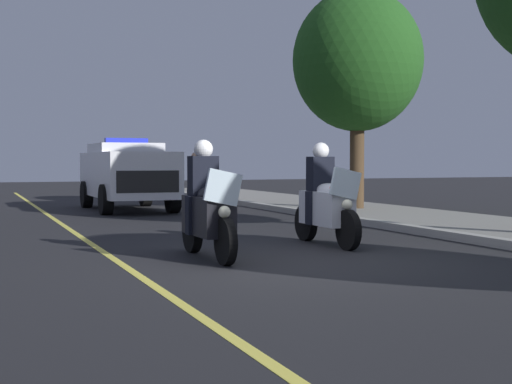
# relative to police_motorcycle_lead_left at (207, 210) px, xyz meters

# --- Properties ---
(ground_plane) EXTENTS (80.00, 80.00, 0.00)m
(ground_plane) POSITION_rel_police_motorcycle_lead_left_xyz_m (0.75, 1.17, -0.70)
(ground_plane) COLOR black
(curb_strip) EXTENTS (48.00, 0.24, 0.15)m
(curb_strip) POSITION_rel_police_motorcycle_lead_left_xyz_m (0.75, 4.82, -0.62)
(curb_strip) COLOR #9E9B93
(curb_strip) RESTS_ON ground
(lane_stripe_center) EXTENTS (48.00, 0.12, 0.01)m
(lane_stripe_center) POSITION_rel_police_motorcycle_lead_left_xyz_m (0.75, -1.28, -0.70)
(lane_stripe_center) COLOR #E0D14C
(lane_stripe_center) RESTS_ON ground
(police_motorcycle_lead_left) EXTENTS (2.14, 0.56, 1.72)m
(police_motorcycle_lead_left) POSITION_rel_police_motorcycle_lead_left_xyz_m (0.00, 0.00, 0.00)
(police_motorcycle_lead_left) COLOR black
(police_motorcycle_lead_left) RESTS_ON ground
(police_motorcycle_lead_right) EXTENTS (2.14, 0.56, 1.72)m
(police_motorcycle_lead_right) POSITION_rel_police_motorcycle_lead_left_xyz_m (-0.80, 2.33, 0.00)
(police_motorcycle_lead_right) COLOR black
(police_motorcycle_lead_right) RESTS_ON ground
(police_suv) EXTENTS (4.92, 2.11, 2.05)m
(police_suv) POSITION_rel_police_motorcycle_lead_left_xyz_m (-10.43, 1.01, 0.37)
(police_suv) COLOR silver
(police_suv) RESTS_ON ground
(cyclist_background) EXTENTS (1.76, 0.32, 1.69)m
(cyclist_background) POSITION_rel_police_motorcycle_lead_left_xyz_m (-13.62, 4.00, 0.14)
(cyclist_background) COLOR black
(cyclist_background) RESTS_ON ground
(tree_far_back) EXTENTS (3.56, 3.56, 6.00)m
(tree_far_back) POSITION_rel_police_motorcycle_lead_left_xyz_m (-7.47, 6.78, 3.44)
(tree_far_back) COLOR #42301E
(tree_far_back) RESTS_ON sidewalk_strip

